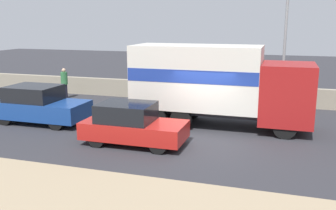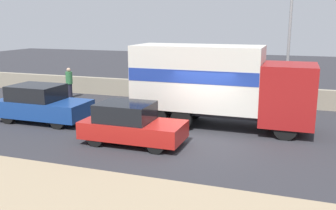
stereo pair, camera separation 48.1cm
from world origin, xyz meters
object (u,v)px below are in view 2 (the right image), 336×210
(box_truck, at_px, (217,82))
(car_sedan_second, at_px, (42,104))
(pedestrian, at_px, (69,82))
(car_hatchback, at_px, (131,124))
(street_lamp, at_px, (290,22))

(box_truck, height_order, car_sedan_second, box_truck)
(box_truck, relative_size, car_sedan_second, 1.80)
(car_sedan_second, height_order, pedestrian, pedestrian)
(box_truck, relative_size, car_hatchback, 1.98)
(car_hatchback, xyz_separation_m, pedestrian, (-7.05, 6.62, 0.18))
(car_hatchback, bearing_deg, street_lamp, 55.68)
(street_lamp, height_order, box_truck, street_lamp)
(pedestrian, bearing_deg, street_lamp, 4.58)
(street_lamp, distance_m, car_hatchback, 9.92)
(street_lamp, bearing_deg, car_hatchback, -124.32)
(box_truck, distance_m, pedestrian, 10.11)
(box_truck, bearing_deg, car_sedan_second, -166.61)
(street_lamp, bearing_deg, pedestrian, -175.42)
(street_lamp, distance_m, car_sedan_second, 12.51)
(car_hatchback, height_order, car_sedan_second, car_sedan_second)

